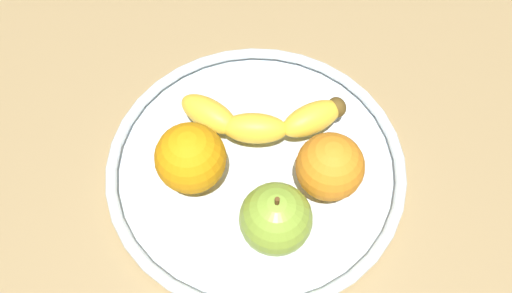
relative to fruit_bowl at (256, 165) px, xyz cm
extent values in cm
cube|color=#997F53|center=(0.00, 0.00, -2.92)|extent=(125.58, 125.58, 4.00)
cylinder|color=silver|center=(0.00, 0.00, -0.62)|extent=(30.81, 30.81, 0.60)
torus|color=silver|center=(0.00, 0.00, 0.28)|extent=(32.10, 32.10, 1.20)
ellipsoid|color=yellow|center=(-4.91, 5.15, 2.53)|extent=(7.66, 6.84, 3.29)
ellipsoid|color=yellow|center=(0.48, 3.10, 2.53)|extent=(7.36, 3.94, 3.29)
ellipsoid|color=yellow|center=(6.16, 4.11, 2.53)|extent=(7.81, 6.02, 3.29)
ellipsoid|color=brown|center=(9.04, 5.48, 2.53)|extent=(2.80, 2.94, 2.31)
sphere|color=#87AE37|center=(1.51, -8.26, 4.36)|extent=(6.95, 6.95, 6.95)
cylinder|color=#593819|center=(1.51, -8.26, 8.03)|extent=(0.44, 0.44, 1.20)
sphere|color=orange|center=(-6.55, -1.44, 4.48)|extent=(7.19, 7.19, 7.19)
sphere|color=orange|center=(7.18, -2.90, 4.32)|extent=(6.87, 6.87, 6.87)
camera|label=1|loc=(-1.17, -29.20, 52.12)|focal=39.01mm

